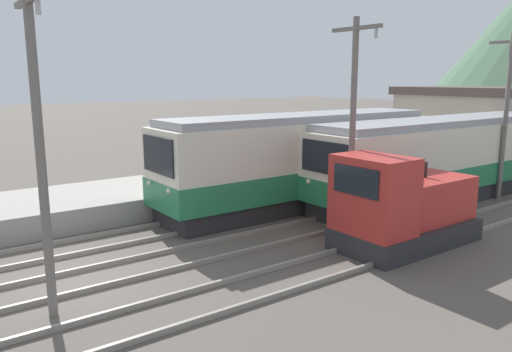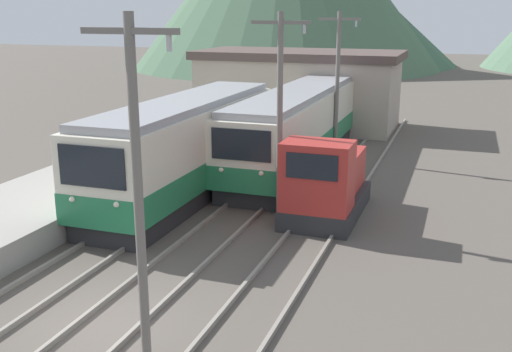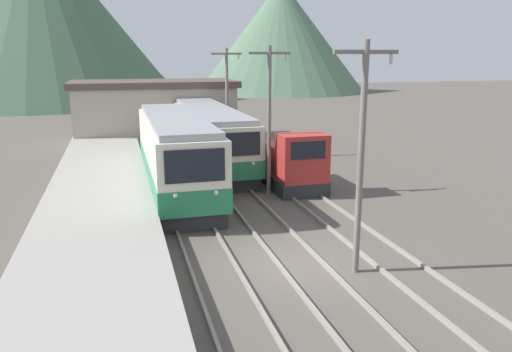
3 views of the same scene
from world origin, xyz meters
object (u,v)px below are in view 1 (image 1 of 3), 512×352
at_px(commuter_train_center, 446,161).
at_px(catenary_mast_far, 506,111).
at_px(catenary_mast_mid, 353,122).
at_px(commuter_train_left, 302,164).
at_px(catenary_mast_near, 40,144).
at_px(shunting_locomotive, 402,209).

height_order(commuter_train_center, catenary_mast_far, catenary_mast_far).
relative_size(catenary_mast_mid, catenary_mast_far, 1.00).
xyz_separation_m(commuter_train_left, commuter_train_center, (2.80, 5.92, -0.10)).
distance_m(catenary_mast_near, catenary_mast_mid, 9.42).
bearing_deg(catenary_mast_near, catenary_mast_far, 90.00).
relative_size(commuter_train_left, commuter_train_center, 0.87).
bearing_deg(catenary_mast_mid, catenary_mast_far, 90.00).
bearing_deg(catenary_mast_far, catenary_mast_mid, -90.00).
height_order(commuter_train_center, shunting_locomotive, commuter_train_center).
height_order(commuter_train_left, catenary_mast_near, catenary_mast_near).
bearing_deg(commuter_train_left, catenary_mast_mid, -20.87).
height_order(catenary_mast_near, catenary_mast_far, same).
bearing_deg(catenary_mast_far, catenary_mast_near, -90.00).
bearing_deg(shunting_locomotive, catenary_mast_mid, -152.95).
xyz_separation_m(shunting_locomotive, catenary_mast_mid, (-1.49, -0.76, 2.66)).
bearing_deg(catenary_mast_far, commuter_train_left, -118.99).
xyz_separation_m(catenary_mast_near, catenary_mast_far, (0.00, 18.83, 0.00)).
distance_m(commuter_train_center, catenary_mast_far, 3.25).
relative_size(commuter_train_left, catenary_mast_mid, 1.82).
bearing_deg(commuter_train_left, shunting_locomotive, -8.63).
distance_m(commuter_train_left, commuter_train_center, 6.55).
relative_size(shunting_locomotive, catenary_mast_near, 0.69).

